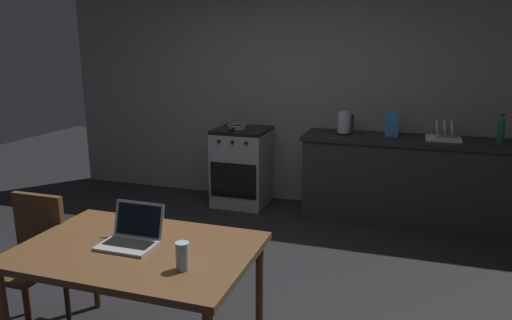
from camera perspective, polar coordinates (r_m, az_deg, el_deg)
ground_plane at (r=3.76m, az=-4.97°, el=-15.75°), size 12.00×12.00×0.00m
back_wall at (r=5.54m, az=7.65°, el=9.20°), size 6.40×0.10×2.84m
kitchen_counter at (r=5.27m, az=17.48°, el=-2.27°), size 2.16×0.64×0.90m
stove_oven at (r=5.58m, az=-1.67°, el=-0.77°), size 0.60×0.62×0.90m
dining_table at (r=2.88m, az=-14.04°, el=-11.28°), size 1.35×0.91×0.72m
chair at (r=3.48m, az=-25.41°, el=-10.19°), size 0.40×0.40×0.90m
laptop at (r=2.88m, az=-14.76°, el=-8.91°), size 0.32×0.28×0.22m
electric_kettle at (r=5.19m, az=10.56°, el=4.37°), size 0.17×0.15×0.25m
bottle at (r=5.17m, az=27.36°, el=3.23°), size 0.07×0.07×0.30m
frying_pan at (r=5.47m, az=-2.33°, el=4.04°), size 0.22×0.39×0.05m
drinking_glass at (r=2.51m, az=-8.80°, el=-11.33°), size 0.07×0.07×0.15m
cereal_box at (r=5.17m, az=16.03°, el=4.19°), size 0.13×0.05×0.27m
dish_rack at (r=5.17m, az=21.58°, el=2.76°), size 0.34×0.26×0.21m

